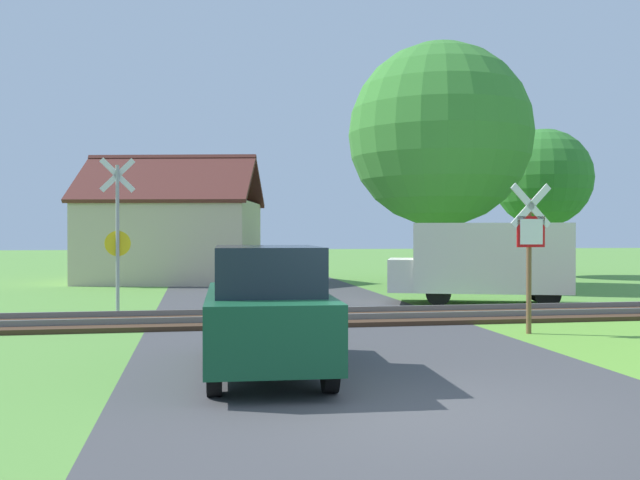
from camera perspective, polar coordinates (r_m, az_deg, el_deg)
The scene contains 10 objects.
ground_plane at distance 8.08m, azimuth 7.94°, elevation -13.49°, with size 160.00×160.00×0.00m, color #5B933D.
road_asphalt at distance 9.96m, azimuth 4.37°, elevation -10.79°, with size 6.85×80.00×0.01m, color #424244.
rail_track at distance 16.03m, azimuth -1.16°, elevation -6.27°, with size 60.00×2.60×0.22m.
stop_sign_near at distance 14.41m, azimuth 16.44°, elevation -0.41°, with size 0.88×0.17×2.93m.
crossing_sign_far at distance 18.56m, azimuth -15.89°, elevation 0.92°, with size 0.88×0.14×3.86m.
house at distance 29.37m, azimuth -11.72°, elevation 0.17°, with size 7.85×6.99×5.13m.
tree_far at distance 33.82m, azimuth 17.39°, elevation 4.74°, with size 4.43×4.43×6.68m.
tree_right at distance 26.80m, azimuth 9.58°, elevation 8.30°, with size 6.73×6.73×8.95m.
mail_truck at distance 20.34m, azimuth 12.95°, elevation -1.51°, with size 5.23×3.29×2.24m.
parked_car at distance 10.01m, azimuth -4.30°, elevation -5.57°, with size 1.80×4.06×1.78m.
Camera 1 is at (-2.39, -7.47, 1.96)m, focal length 40.00 mm.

